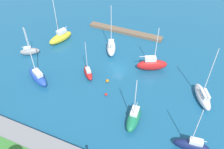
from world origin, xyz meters
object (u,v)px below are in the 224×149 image
Objects in this scene: pier_dock at (125,31)px; sailboat_red_center_basin at (88,73)px; sailboat_navy_lone_south at (192,145)px; sailboat_red_east_end at (152,64)px; sailboat_blue_inner_mooring at (38,76)px; sailboat_white_mid_basin at (111,47)px; sailboat_gray_far_north at (30,51)px; mooring_buoy_orange at (107,81)px; sailboat_green_near_pier at (134,117)px; sailboat_white_outer_mooring at (203,96)px; mooring_buoy_red at (106,94)px; sailboat_yellow_far_south at (61,37)px.

pier_dock is 22.59m from sailboat_red_center_basin.
sailboat_red_east_end is at bearing -62.66° from sailboat_navy_lone_south.
sailboat_blue_inner_mooring is 1.07× the size of sailboat_white_mid_basin.
sailboat_gray_far_north is (18.87, -1.49, 0.05)m from sailboat_red_center_basin.
mooring_buoy_orange is at bearing 175.92° from sailboat_white_mid_basin.
sailboat_red_center_basin is 5.33m from mooring_buoy_orange.
sailboat_navy_lone_south is at bearing -82.35° from sailboat_red_east_end.
sailboat_white_outer_mooring is at bearing 129.08° from sailboat_green_near_pier.
sailboat_white_mid_basin reaches higher than sailboat_red_center_basin.
sailboat_red_east_end is (13.20, -5.83, 0.33)m from sailboat_white_outer_mooring.
mooring_buoy_red is 4.45m from mooring_buoy_orange.
sailboat_green_near_pier reaches higher than mooring_buoy_red.
sailboat_blue_inner_mooring is 17.18m from mooring_buoy_red.
sailboat_white_outer_mooring is (-26.89, -2.70, 0.32)m from sailboat_red_center_basin.
sailboat_white_outer_mooring is (-25.83, 19.86, 0.92)m from pier_dock.
sailboat_white_outer_mooring is 38.18m from sailboat_blue_inner_mooring.
sailboat_blue_inner_mooring is 18.59× the size of mooring_buoy_orange.
sailboat_green_near_pier is 35.16m from sailboat_yellow_far_south.
sailboat_red_east_end is (13.00, -19.01, 0.39)m from sailboat_navy_lone_south.
pier_dock is at bearing -59.23° from sailboat_navy_lone_south.
sailboat_yellow_far_south is 18.59× the size of mooring_buoy_orange.
pier_dock is 32.60m from sailboat_white_outer_mooring.
sailboat_white_mid_basin is (-11.34, -18.01, 0.14)m from sailboat_blue_inner_mooring.
sailboat_red_east_end reaches higher than sailboat_green_near_pier.
pier_dock is at bearing -77.88° from mooring_buoy_red.
sailboat_white_outer_mooring is 27.23m from sailboat_white_mid_basin.
sailboat_navy_lone_south is 23.03m from sailboat_red_east_end.
sailboat_red_center_basin is at bearing 73.95° from sailboat_yellow_far_south.
sailboat_navy_lone_south is (-11.70, 1.74, 0.01)m from sailboat_green_near_pier.
sailboat_white_outer_mooring is 17.51× the size of mooring_buoy_orange.
sailboat_yellow_far_south is at bearing 38.07° from pier_dock.
sailboat_green_near_pier is 18.78× the size of mooring_buoy_red.
mooring_buoy_red is (20.05, 7.06, -1.03)m from sailboat_white_outer_mooring.
mooring_buoy_red is at bearing 110.45° from mooring_buoy_orange.
sailboat_white_outer_mooring is 21.82m from mooring_buoy_orange.
mooring_buoy_orange is (-5.29, 0.19, -0.64)m from sailboat_red_center_basin.
sailboat_yellow_far_south reaches higher than sailboat_gray_far_north.
sailboat_gray_far_north is 0.57× the size of sailboat_blue_inner_mooring.
mooring_buoy_red is (-6.84, 4.36, -0.71)m from sailboat_red_center_basin.
sailboat_navy_lone_south reaches higher than mooring_buoy_orange.
sailboat_red_east_end reaches higher than sailboat_navy_lone_south.
pier_dock is 1.73× the size of sailboat_white_outer_mooring.
sailboat_white_outer_mooring is at bearing -50.54° from sailboat_red_east_end.
sailboat_red_center_basin is at bearing 69.11° from sailboat_white_outer_mooring.
sailboat_navy_lone_south is at bearing 152.50° from sailboat_white_outer_mooring.
sailboat_green_near_pier is 1.42× the size of sailboat_gray_far_north.
sailboat_white_mid_basin is (-0.09, 10.97, 1.10)m from pier_dock.
sailboat_yellow_far_south is 28.29m from sailboat_red_east_end.
sailboat_red_east_end is at bearing -133.92° from mooring_buoy_orange.
pier_dock is 2.43× the size of sailboat_red_center_basin.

